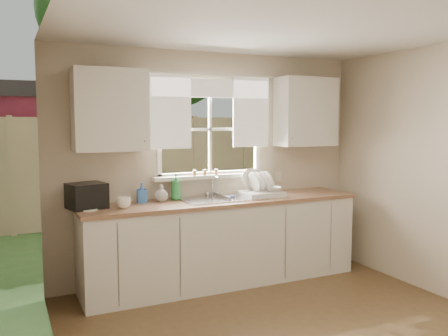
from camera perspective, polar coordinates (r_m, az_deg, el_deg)
name	(u,v)px	position (r m, az deg, el deg)	size (l,w,h in m)	color
room_walls	(324,191)	(3.54, 11.91, -2.75)	(3.62, 4.02, 2.50)	beige
ceiling	(322,15)	(3.63, 11.70, 17.54)	(3.60, 4.00, 0.02)	silver
window	(211,144)	(5.30, -1.62, 2.88)	(1.38, 0.16, 1.06)	white
curtains	(212,104)	(5.25, -1.40, 7.75)	(1.50, 0.03, 0.81)	white
base_cabinets	(223,243)	(5.17, -0.14, -8.99)	(3.00, 0.62, 0.87)	silver
countertop	(223,201)	(5.07, -0.14, -4.02)	(3.04, 0.65, 0.04)	#8D6346
upper_cabinet_left	(110,110)	(4.78, -13.60, 6.78)	(0.70, 0.33, 0.80)	silver
upper_cabinet_right	(306,112)	(5.70, 9.82, 6.67)	(0.70, 0.33, 0.80)	silver
wall_outlet	(278,176)	(5.73, 6.56, -1.01)	(0.08, 0.01, 0.12)	beige
sill_jars	(205,172)	(5.23, -2.28, -0.52)	(0.30, 0.04, 0.06)	brown
backyard	(124,47)	(11.71, -11.95, 14.05)	(20.00, 10.00, 6.13)	#335421
sink	(222,206)	(5.11, -0.29, -4.54)	(0.88, 0.52, 0.40)	#B7B7BC
dish_rack	(260,190)	(5.26, 4.40, -2.68)	(0.47, 0.37, 0.31)	white
bowl	(273,189)	(5.28, 5.88, -2.52)	(0.19, 0.19, 0.05)	silver
soap_bottle_a	(176,186)	(5.05, -5.80, -2.22)	(0.11, 0.11, 0.28)	#2C8841
soap_bottle_b	(142,193)	(4.92, -9.88, -2.96)	(0.09, 0.09, 0.21)	#3774D1
soap_bottle_c	(161,193)	(4.98, -7.54, -3.00)	(0.14, 0.14, 0.18)	beige
saucer	(89,210)	(4.64, -15.95, -4.84)	(0.16, 0.16, 0.01)	white
cup	(124,202)	(4.67, -11.98, -4.08)	(0.14, 0.14, 0.11)	white
black_appliance	(87,196)	(4.73, -16.19, -3.23)	(0.33, 0.29, 0.24)	black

